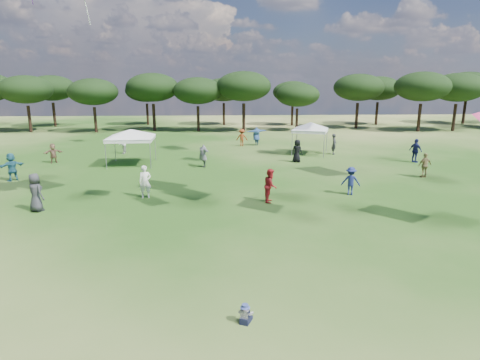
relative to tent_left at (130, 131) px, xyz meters
name	(u,v)px	position (x,y,z in m)	size (l,w,h in m)	color
tree_line	(236,88)	(9.05, 24.08, 2.81)	(108.78, 17.63, 7.77)	black
tent_left	(130,131)	(0.00, 0.00, 0.00)	(6.82, 6.82, 3.04)	gray
tent_right	(311,124)	(14.69, 3.86, 0.07)	(5.49, 5.49, 3.11)	gray
toddler	(245,315)	(7.34, -21.42, -2.37)	(0.42, 0.46, 0.56)	#161932
festival_crowd	(218,154)	(6.62, -0.58, -1.73)	(30.04, 21.76, 1.91)	silver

